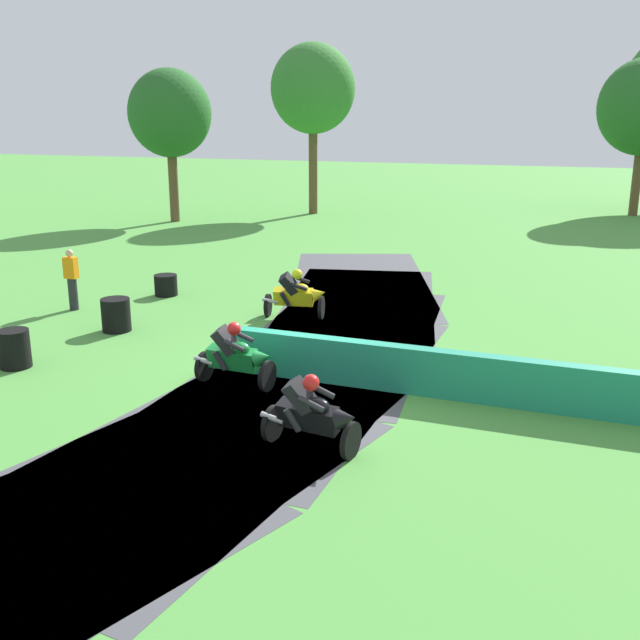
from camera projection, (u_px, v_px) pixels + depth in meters
name	position (u px, v px, depth m)	size (l,w,h in m)	color
ground_plane	(302.00, 378.00, 14.99)	(120.00, 120.00, 0.00)	#4C933D
track_asphalt	(271.00, 373.00, 15.23)	(8.04, 27.25, 0.01)	#47474C
safety_barrier	(619.00, 395.00, 12.86)	(0.30, 14.74, 0.90)	#1E8466
motorcycle_lead_black	(312.00, 414.00, 11.59)	(1.70, 0.98, 1.43)	black
motorcycle_chase_green	(236.00, 356.00, 14.31)	(1.70, 0.87, 1.43)	black
motorcycle_trailing_yellow	(296.00, 295.00, 19.03)	(1.69, 0.96, 1.43)	black
tire_stack_mid_a	(14.00, 349.00, 15.52)	(0.65, 0.65, 0.80)	black
tire_stack_mid_b	(116.00, 315.00, 18.05)	(0.69, 0.69, 0.80)	black
tire_stack_far	(166.00, 285.00, 21.51)	(0.65, 0.65, 0.60)	black
track_marshal	(72.00, 280.00, 19.84)	(0.34, 0.24, 1.63)	#232328
tree_mid_rise	(313.00, 89.00, 36.65)	(4.14, 4.14, 8.28)	brown
tree_behind_barrier	(170.00, 114.00, 34.33)	(3.80, 3.80, 6.96)	brown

